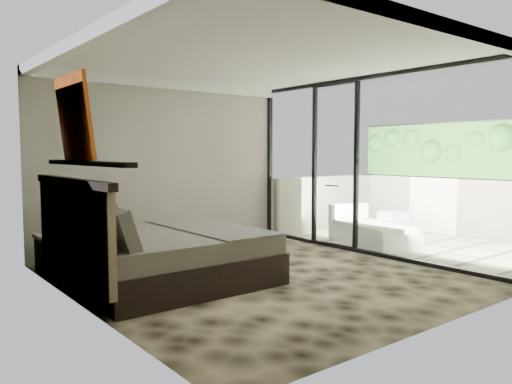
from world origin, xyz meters
TOP-DOWN VIEW (x-y plane):
  - floor at (0.00, 0.00)m, footprint 5.00×5.00m
  - ceiling at (0.00, 0.00)m, footprint 4.50×5.00m
  - back_wall at (0.00, 2.49)m, footprint 4.50×0.02m
  - left_wall at (-2.24, 0.00)m, footprint 0.02×5.00m
  - glass_wall at (2.25, 0.00)m, footprint 0.08×5.00m
  - terrace_slab at (3.75, 0.00)m, footprint 3.00×5.00m
  - parapet_far at (5.10, 0.00)m, footprint 0.30×5.00m
  - foliage_hedge at (5.10, 0.00)m, footprint 0.36×4.60m
  - picture_ledge at (-2.18, 0.10)m, footprint 0.12×2.20m
  - bed at (-1.18, 0.51)m, footprint 2.29×2.21m
  - nightstand at (-1.97, 1.87)m, footprint 0.55×0.55m
  - table_lamp at (-1.94, 1.84)m, footprint 0.37×0.37m
  - abstract_canvas at (-2.19, 0.38)m, footprint 0.13×0.90m
  - framed_print at (-2.14, 0.29)m, footprint 0.11×0.50m
  - ottoman at (4.09, 0.90)m, footprint 0.56×0.56m
  - lounger at (3.00, 0.58)m, footprint 1.21×1.79m

SIDE VIEW (x-z plane):
  - terrace_slab at x=3.75m, z-range -0.12..0.00m
  - floor at x=0.00m, z-range 0.00..0.00m
  - lounger at x=3.00m, z-range -0.12..0.52m
  - ottoman at x=4.09m, z-range 0.00..0.46m
  - nightstand at x=-1.97m, z-range 0.00..0.53m
  - bed at x=-1.18m, z-range -0.26..1.00m
  - parapet_far at x=5.10m, z-range 0.00..1.10m
  - table_lamp at x=-1.94m, z-range 0.61..1.29m
  - back_wall at x=0.00m, z-range 0.00..2.80m
  - left_wall at x=-2.24m, z-range 0.00..2.80m
  - glass_wall at x=2.25m, z-range 0.00..2.80m
  - picture_ledge at x=-2.18m, z-range 1.48..1.52m
  - foliage_hedge at x=5.10m, z-range 1.10..2.20m
  - framed_print at x=-2.14m, z-range 1.53..2.12m
  - abstract_canvas at x=-2.19m, z-range 1.53..2.42m
  - ceiling at x=0.00m, z-range 2.78..2.80m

